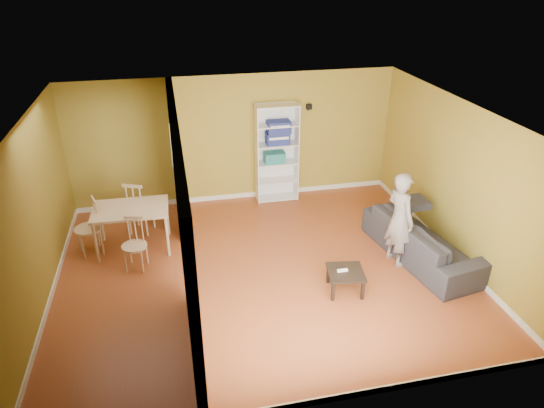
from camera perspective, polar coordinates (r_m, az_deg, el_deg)
The scene contains 15 objects.
room_shell at distance 7.33m, azimuth -1.19°, elevation 0.54°, with size 6.50×6.50×6.50m.
partition at distance 7.23m, azimuth -10.57°, elevation -0.37°, with size 0.22×5.50×2.60m, color olive, non-canonical shape.
wall_speaker at distance 9.90m, azimuth 4.37°, elevation 11.34°, with size 0.10×0.10×0.10m, color black.
sofa at distance 8.47m, azimuth 17.37°, elevation -3.45°, with size 1.01×2.35×0.89m, color #2B2B2D.
person at distance 8.01m, azimuth 14.90°, elevation -0.85°, with size 0.54×0.69×1.89m, color slate.
bookshelf at distance 9.94m, azimuth 0.50°, elevation 6.09°, with size 0.85×0.37×2.03m.
paper_box_teal at distance 9.91m, azimuth 0.29°, elevation 5.52°, with size 0.42×0.27×0.21m, color #2A7F66.
paper_box_navy_b at distance 9.78m, azimuth 0.64°, elevation 7.77°, with size 0.46×0.30×0.24m, color #0E234E.
paper_box_navy_c at distance 9.71m, azimuth 0.79°, elevation 9.08°, with size 0.46×0.30×0.23m, color navy.
coffee_table at distance 7.47m, azimuth 8.66°, elevation -8.16°, with size 0.53×0.53×0.36m.
game_controller at distance 7.43m, azimuth 8.29°, elevation -7.73°, with size 0.16×0.04×0.03m, color white.
dining_table at distance 8.57m, azimuth -16.28°, elevation -0.92°, with size 1.26×0.84×0.79m.
chair_left at distance 8.76m, azimuth -20.86°, elevation -2.59°, with size 0.46×0.46×1.00m, color tan, non-canonical shape.
chair_near at distance 8.13m, azimuth -15.91°, elevation -4.62°, with size 0.41×0.41×0.89m, color beige, non-canonical shape.
chair_far at distance 9.17m, azimuth -15.28°, elevation -0.23°, with size 0.47×0.47×1.03m, color tan, non-canonical shape.
Camera 1 is at (-1.25, -6.44, 4.58)m, focal length 32.00 mm.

